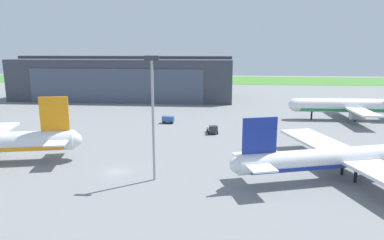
{
  "coord_description": "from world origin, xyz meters",
  "views": [
    {
      "loc": [
        19.3,
        -59.76,
        22.93
      ],
      "look_at": [
        11.87,
        25.36,
        4.71
      ],
      "focal_mm": 32.49,
      "sensor_mm": 36.0,
      "label": 1
    }
  ],
  "objects_px": {
    "airliner_far_right": "(349,106)",
    "ops_van": "(212,129)",
    "fuel_bowser": "(168,119)",
    "airliner_near_right": "(358,157)",
    "maintenance_hangar": "(125,78)",
    "apron_light_mast": "(153,110)"
  },
  "relations": [
    {
      "from": "airliner_near_right",
      "to": "ops_van",
      "type": "relative_size",
      "value": 10.02
    },
    {
      "from": "airliner_far_right",
      "to": "apron_light_mast",
      "type": "xyz_separation_m",
      "value": [
        -51.27,
        -55.0,
        7.91
      ]
    },
    {
      "from": "apron_light_mast",
      "to": "maintenance_hangar",
      "type": "bearing_deg",
      "value": 108.38
    },
    {
      "from": "fuel_bowser",
      "to": "airliner_near_right",
      "type": "bearing_deg",
      "value": -45.84
    },
    {
      "from": "maintenance_hangar",
      "to": "apron_light_mast",
      "type": "height_order",
      "value": "apron_light_mast"
    },
    {
      "from": "airliner_far_right",
      "to": "ops_van",
      "type": "relative_size",
      "value": 8.11
    },
    {
      "from": "airliner_near_right",
      "to": "apron_light_mast",
      "type": "relative_size",
      "value": 2.15
    },
    {
      "from": "airliner_near_right",
      "to": "fuel_bowser",
      "type": "relative_size",
      "value": 12.75
    },
    {
      "from": "maintenance_hangar",
      "to": "airliner_far_right",
      "type": "relative_size",
      "value": 2.53
    },
    {
      "from": "apron_light_mast",
      "to": "fuel_bowser",
      "type": "bearing_deg",
      "value": 95.85
    },
    {
      "from": "fuel_bowser",
      "to": "ops_van",
      "type": "relative_size",
      "value": 0.79
    },
    {
      "from": "airliner_far_right",
      "to": "ops_van",
      "type": "distance_m",
      "value": 47.18
    },
    {
      "from": "ops_van",
      "to": "airliner_near_right",
      "type": "bearing_deg",
      "value": -48.71
    },
    {
      "from": "ops_van",
      "to": "airliner_far_right",
      "type": "bearing_deg",
      "value": 26.43
    },
    {
      "from": "maintenance_hangar",
      "to": "airliner_far_right",
      "type": "distance_m",
      "value": 92.12
    },
    {
      "from": "fuel_bowser",
      "to": "airliner_far_right",
      "type": "bearing_deg",
      "value": 9.79
    },
    {
      "from": "maintenance_hangar",
      "to": "apron_light_mast",
      "type": "relative_size",
      "value": 4.39
    },
    {
      "from": "maintenance_hangar",
      "to": "fuel_bowser",
      "type": "relative_size",
      "value": 26.09
    },
    {
      "from": "maintenance_hangar",
      "to": "ops_van",
      "type": "height_order",
      "value": "maintenance_hangar"
    },
    {
      "from": "maintenance_hangar",
      "to": "apron_light_mast",
      "type": "distance_m",
      "value": 100.21
    },
    {
      "from": "fuel_bowser",
      "to": "ops_van",
      "type": "xyz_separation_m",
      "value": [
        13.77,
        -11.31,
        -0.09
      ]
    },
    {
      "from": "airliner_near_right",
      "to": "fuel_bowser",
      "type": "height_order",
      "value": "airliner_near_right"
    }
  ]
}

